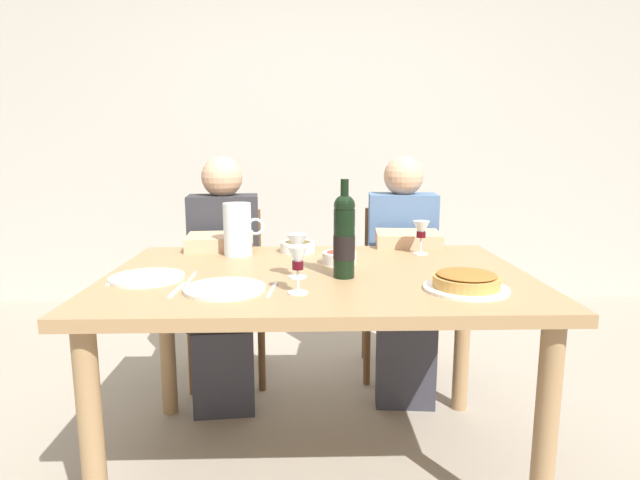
{
  "coord_description": "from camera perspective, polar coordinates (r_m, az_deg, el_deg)",
  "views": [
    {
      "loc": [
        -0.04,
        -1.84,
        1.21
      ],
      "look_at": [
        0.01,
        0.05,
        0.87
      ],
      "focal_mm": 29.43,
      "sensor_mm": 36.0,
      "label": 1
    }
  ],
  "objects": [
    {
      "name": "knife_right_setting",
      "position": [
        1.67,
        -5.19,
        -5.37
      ],
      "size": [
        0.03,
        0.18,
        0.0
      ],
      "primitive_type": "cube",
      "rotation": [
        0.0,
        0.0,
        1.48
      ],
      "color": "silver",
      "rests_on": "dining_table"
    },
    {
      "name": "chair_right",
      "position": [
        2.89,
        8.46,
        -4.19
      ],
      "size": [
        0.43,
        0.43,
        0.87
      ],
      "rotation": [
        0.0,
        0.0,
        3.05
      ],
      "color": "brown",
      "rests_on": "ground"
    },
    {
      "name": "olive_bowl",
      "position": [
        2.25,
        -2.45,
        -0.64
      ],
      "size": [
        0.15,
        0.15,
        0.05
      ],
      "color": "silver",
      "rests_on": "dining_table"
    },
    {
      "name": "salad_bowl",
      "position": [
        2.03,
        2.1,
        -1.83
      ],
      "size": [
        0.13,
        0.13,
        0.05
      ],
      "color": "white",
      "rests_on": "dining_table"
    },
    {
      "name": "chair_left",
      "position": [
        2.82,
        -10.01,
        -4.57
      ],
      "size": [
        0.44,
        0.44,
        0.87
      ],
      "rotation": [
        0.0,
        0.0,
        3.24
      ],
      "color": "brown",
      "rests_on": "ground"
    },
    {
      "name": "ground_plane",
      "position": [
        2.2,
        -0.22,
        -23.15
      ],
      "size": [
        8.0,
        8.0,
        0.0
      ],
      "primitive_type": "plane",
      "color": "gray"
    },
    {
      "name": "back_wall",
      "position": [
        4.1,
        -1.01,
        12.89
      ],
      "size": [
        8.0,
        0.1,
        2.8
      ],
      "primitive_type": "cube",
      "color": "#B2ADA3",
      "rests_on": "ground"
    },
    {
      "name": "fork_left_setting",
      "position": [
        1.93,
        -21.53,
        -3.95
      ],
      "size": [
        0.03,
        0.16,
        0.0
      ],
      "primitive_type": "cube",
      "rotation": [
        0.0,
        0.0,
        1.69
      ],
      "color": "silver",
      "rests_on": "dining_table"
    },
    {
      "name": "dining_table",
      "position": [
        1.92,
        -0.23,
        -6.24
      ],
      "size": [
        1.5,
        1.0,
        0.76
      ],
      "color": "#9E7A51",
      "rests_on": "ground"
    },
    {
      "name": "dinner_plate_right_setting",
      "position": [
        1.69,
        -10.31,
        -5.23
      ],
      "size": [
        0.26,
        0.26,
        0.01
      ],
      "primitive_type": "cylinder",
      "color": "silver",
      "rests_on": "dining_table"
    },
    {
      "name": "spoon_right_setting",
      "position": [
        1.72,
        -15.28,
        -5.28
      ],
      "size": [
        0.02,
        0.16,
        0.0
      ],
      "primitive_type": "cube",
      "rotation": [
        0.0,
        0.0,
        1.53
      ],
      "color": "silver",
      "rests_on": "dining_table"
    },
    {
      "name": "diner_left",
      "position": [
        2.57,
        -10.43,
        -3.33
      ],
      "size": [
        0.37,
        0.53,
        1.16
      ],
      "rotation": [
        0.0,
        0.0,
        3.24
      ],
      "color": "#2D2D33",
      "rests_on": "ground"
    },
    {
      "name": "wine_glass_centre",
      "position": [
        1.61,
        -2.44,
        -2.29
      ],
      "size": [
        0.06,
        0.06,
        0.15
      ],
      "color": "silver",
      "rests_on": "dining_table"
    },
    {
      "name": "knife_left_setting",
      "position": [
        1.85,
        -13.82,
        -4.07
      ],
      "size": [
        0.02,
        0.18,
        0.0
      ],
      "primitive_type": "cube",
      "rotation": [
        0.0,
        0.0,
        1.6
      ],
      "color": "silver",
      "rests_on": "dining_table"
    },
    {
      "name": "wine_glass_left_diner",
      "position": [
        2.23,
        10.94,
        0.96
      ],
      "size": [
        0.07,
        0.07,
        0.14
      ],
      "color": "silver",
      "rests_on": "dining_table"
    },
    {
      "name": "dinner_plate_left_setting",
      "position": [
        1.89,
        -18.29,
        -3.91
      ],
      "size": [
        0.25,
        0.25,
        0.01
      ],
      "primitive_type": "cylinder",
      "color": "silver",
      "rests_on": "dining_table"
    },
    {
      "name": "water_pitcher",
      "position": [
        2.2,
        -8.94,
        0.83
      ],
      "size": [
        0.17,
        0.12,
        0.22
      ],
      "color": "silver",
      "rests_on": "dining_table"
    },
    {
      "name": "wine_bottle",
      "position": [
        1.8,
        2.65,
        0.43
      ],
      "size": [
        0.08,
        0.08,
        0.34
      ],
      "color": "black",
      "rests_on": "dining_table"
    },
    {
      "name": "baked_tart",
      "position": [
        1.72,
        15.62,
        -4.37
      ],
      "size": [
        0.27,
        0.27,
        0.06
      ],
      "color": "white",
      "rests_on": "dining_table"
    },
    {
      "name": "diner_right",
      "position": [
        2.63,
        9.05,
        -2.95
      ],
      "size": [
        0.36,
        0.53,
        1.16
      ],
      "rotation": [
        0.0,
        0.0,
        3.05
      ],
      "color": "#4C6B93",
      "rests_on": "ground"
    },
    {
      "name": "wine_glass_right_diner",
      "position": [
        1.8,
        -2.5,
        -0.78
      ],
      "size": [
        0.07,
        0.07,
        0.15
      ],
      "color": "silver",
      "rests_on": "dining_table"
    }
  ]
}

